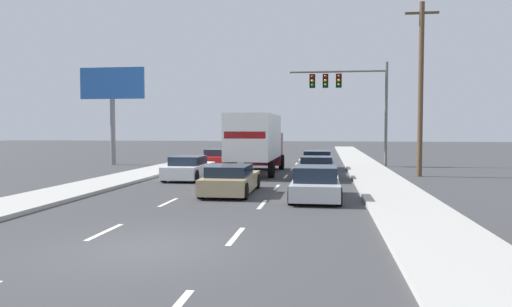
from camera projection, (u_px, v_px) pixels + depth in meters
name	position (u px, v px, depth m)	size (l,w,h in m)	color
ground_plane	(272.00, 165.00, 35.22)	(140.00, 140.00, 0.00)	#3D3D3F
sidewalk_right	(369.00, 171.00, 29.34)	(2.57, 80.00, 0.14)	#B2AFA8
sidewalk_left	(164.00, 168.00, 31.21)	(2.57, 80.00, 0.14)	#B2AFA8
lane_markings	(261.00, 172.00, 29.28)	(3.54, 57.00, 0.01)	silver
car_red	(219.00, 159.00, 33.10)	(2.00, 4.24, 1.25)	red
car_white	(189.00, 168.00, 25.25)	(1.84, 4.66, 1.22)	white
box_truck	(257.00, 140.00, 28.07)	(2.62, 8.37, 3.45)	white
car_tan	(231.00, 180.00, 19.53)	(1.92, 4.56, 1.17)	tan
car_blue	(317.00, 161.00, 31.09)	(2.00, 4.53, 1.24)	#1E389E
car_black	(316.00, 169.00, 25.10)	(1.90, 4.08, 1.20)	black
car_silver	(316.00, 184.00, 17.89)	(1.85, 4.25, 1.26)	#B7BABF
traffic_signal_mast	(342.00, 88.00, 33.97)	(6.88, 0.69, 7.33)	#595B56
utility_pole_mid	(421.00, 87.00, 26.37)	(1.80, 0.28, 9.57)	brown
roadside_billboard	(112.00, 94.00, 35.17)	(4.90, 0.36, 7.15)	slate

